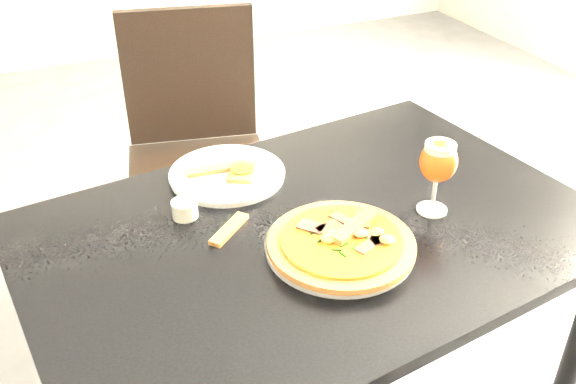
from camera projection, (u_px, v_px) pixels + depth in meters
name	position (u px, v px, depth m)	size (l,w,h in m)	color
ground	(338.00, 354.00, 2.06)	(6.00, 6.00, 0.00)	#4B4B4D
dining_table	(314.00, 260.00, 1.41)	(1.29, 0.94, 0.75)	black
chair_far	(197.00, 152.00, 2.09)	(0.53, 0.53, 0.97)	black
plate_main	(340.00, 246.00, 1.29)	(0.30, 0.30, 0.02)	silver
pizza	(342.00, 242.00, 1.27)	(0.30, 0.30, 0.03)	#935A23
plate_second	(227.00, 174.00, 1.53)	(0.27, 0.27, 0.01)	silver
crust_scraps	(232.00, 171.00, 1.52)	(0.18, 0.12, 0.01)	#935A23
loose_crust	(229.00, 229.00, 1.35)	(0.12, 0.03, 0.01)	#935A23
sauce_cup	(185.00, 208.00, 1.39)	(0.06, 0.06, 0.04)	beige
beer_glass	(439.00, 162.00, 1.35)	(0.08, 0.08, 0.17)	silver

